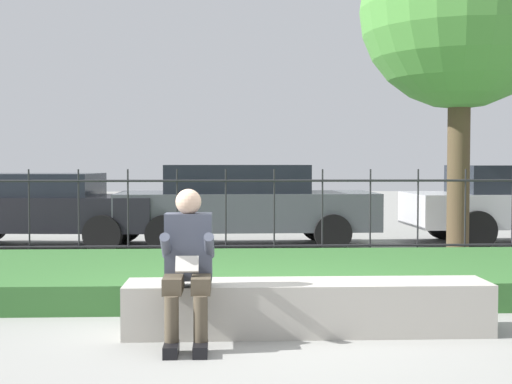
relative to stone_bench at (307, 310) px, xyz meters
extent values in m
plane|color=gray|center=(-0.35, 0.00, -0.20)|extent=(60.00, 60.00, 0.00)
cube|color=#ADA89E|center=(0.00, 0.00, 0.02)|extent=(3.09, 0.55, 0.44)
cube|color=gray|center=(0.00, 0.00, -0.16)|extent=(2.97, 0.51, 0.08)
cube|color=black|center=(-1.11, -0.68, -0.15)|extent=(0.11, 0.26, 0.09)
cylinder|color=#4C4233|center=(-1.11, -0.62, 0.07)|extent=(0.11, 0.11, 0.35)
cube|color=#4C4233|center=(-1.11, -0.41, 0.31)|extent=(0.15, 0.42, 0.13)
cube|color=black|center=(-0.89, -0.68, -0.15)|extent=(0.11, 0.26, 0.09)
cylinder|color=#4C4233|center=(-0.89, -0.62, 0.07)|extent=(0.11, 0.11, 0.35)
cube|color=#4C4233|center=(-0.89, -0.41, 0.31)|extent=(0.15, 0.42, 0.13)
cube|color=#424756|center=(-1.00, -0.20, 0.58)|extent=(0.38, 0.24, 0.54)
sphere|color=#DBB293|center=(-1.00, -0.22, 0.94)|extent=(0.21, 0.21, 0.21)
cylinder|color=#424756|center=(-1.17, -0.36, 0.60)|extent=(0.08, 0.29, 0.24)
cylinder|color=#424756|center=(-0.83, -0.36, 0.60)|extent=(0.08, 0.29, 0.24)
cube|color=beige|center=(-1.00, -0.46, 0.47)|extent=(0.18, 0.09, 0.13)
cube|color=#33662D|center=(-0.35, 2.16, -0.05)|extent=(10.23, 2.92, 0.29)
cylinder|color=#232326|center=(-0.35, 4.04, 0.08)|extent=(8.23, 0.03, 0.03)
cylinder|color=#232326|center=(-0.35, 4.04, 1.00)|extent=(8.23, 0.03, 0.03)
cylinder|color=#232326|center=(-3.44, 4.04, 0.49)|extent=(0.02, 0.02, 1.36)
cylinder|color=#232326|center=(-2.75, 4.04, 0.49)|extent=(0.02, 0.02, 1.36)
cylinder|color=#232326|center=(-2.07, 4.04, 0.49)|extent=(0.02, 0.02, 1.36)
cylinder|color=#232326|center=(-1.38, 4.04, 0.49)|extent=(0.02, 0.02, 1.36)
cylinder|color=#232326|center=(-0.69, 4.04, 0.49)|extent=(0.02, 0.02, 1.36)
cylinder|color=#232326|center=(-0.01, 4.04, 0.49)|extent=(0.02, 0.02, 1.36)
cylinder|color=#232326|center=(0.68, 4.04, 0.49)|extent=(0.02, 0.02, 1.36)
cylinder|color=#232326|center=(1.36, 4.04, 0.49)|extent=(0.02, 0.02, 1.36)
cylinder|color=#232326|center=(2.05, 4.04, 0.49)|extent=(0.02, 0.02, 1.36)
cylinder|color=#232326|center=(2.74, 4.04, 0.49)|extent=(0.02, 0.02, 1.36)
cylinder|color=#232326|center=(3.42, 4.04, 0.49)|extent=(0.02, 0.02, 1.36)
cylinder|color=black|center=(3.46, 5.59, 0.13)|extent=(0.66, 0.21, 0.66)
cylinder|color=black|center=(3.43, 7.31, 0.13)|extent=(0.66, 0.21, 0.66)
cube|color=black|center=(-3.84, 6.33, 0.40)|extent=(4.12, 1.94, 0.58)
cube|color=black|center=(-4.00, 6.34, 0.88)|extent=(2.31, 1.61, 0.38)
cylinder|color=black|center=(-2.66, 5.43, 0.12)|extent=(0.63, 0.24, 0.62)
cylinder|color=black|center=(-2.54, 7.04, 0.12)|extent=(0.63, 0.24, 0.62)
cube|color=#4C5156|center=(-0.34, 6.31, 0.43)|extent=(4.44, 1.82, 0.63)
cube|color=black|center=(-0.51, 6.31, 0.98)|extent=(2.45, 1.57, 0.47)
cylinder|color=black|center=(1.05, 5.49, 0.11)|extent=(0.62, 0.21, 0.62)
cylinder|color=black|center=(1.01, 7.19, 0.11)|extent=(0.62, 0.21, 0.62)
cylinder|color=black|center=(-1.68, 5.44, 0.11)|extent=(0.62, 0.21, 0.62)
cylinder|color=black|center=(-1.72, 7.13, 0.11)|extent=(0.62, 0.21, 0.62)
cylinder|color=#4C3D28|center=(2.93, 4.96, 1.29)|extent=(0.35, 0.35, 2.98)
sphere|color=#4C8E3D|center=(2.93, 4.96, 3.64)|extent=(3.10, 3.10, 3.10)
camera|label=1|loc=(-0.69, -6.00, 1.26)|focal=50.00mm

